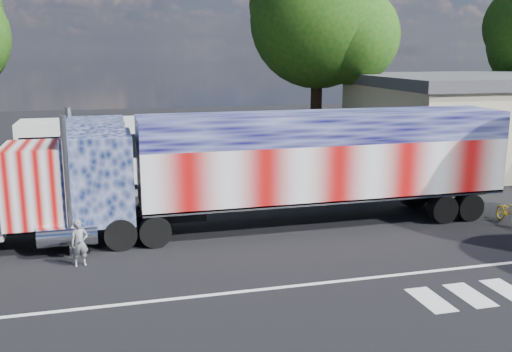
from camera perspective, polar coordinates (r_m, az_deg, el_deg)
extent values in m
plane|color=black|center=(19.28, 2.28, -7.39)|extent=(100.00, 100.00, 0.00)
cube|color=silver|center=(16.64, 5.33, -10.74)|extent=(30.00, 0.15, 0.01)
cube|color=silver|center=(16.31, 17.06, -11.75)|extent=(0.70, 1.60, 0.01)
cube|color=silver|center=(16.94, 20.58, -11.08)|extent=(0.70, 1.60, 0.01)
cube|color=silver|center=(17.63, 23.83, -10.43)|extent=(0.70, 1.60, 0.01)
cube|color=black|center=(20.77, -18.09, -4.44)|extent=(9.36, 1.04, 0.31)
cube|color=#D67B7A|center=(20.51, -21.26, -0.67)|extent=(1.87, 2.60, 2.60)
cube|color=black|center=(20.54, -23.81, 0.47)|extent=(0.06, 2.19, 0.94)
cube|color=#48537F|center=(20.34, -15.47, -0.07)|extent=(2.29, 2.60, 3.02)
cube|color=#48537F|center=(20.06, -15.75, 4.72)|extent=(1.87, 2.50, 0.52)
cylinder|color=silver|center=(21.73, -17.90, 0.55)|extent=(0.21, 0.21, 4.58)
cylinder|color=silver|center=(19.05, -18.31, -1.09)|extent=(0.21, 0.21, 4.58)
cylinder|color=silver|center=(22.08, -17.90, -3.57)|extent=(1.87, 0.69, 0.69)
cylinder|color=silver|center=(19.50, -18.29, -5.71)|extent=(1.87, 0.69, 0.69)
cylinder|color=black|center=(19.73, -13.38, -5.60)|extent=(1.08, 0.57, 1.08)
cylinder|color=black|center=(21.82, -13.54, -3.87)|extent=(1.08, 0.57, 1.08)
cylinder|color=black|center=(19.78, -10.05, -5.41)|extent=(1.08, 0.57, 1.08)
cylinder|color=black|center=(21.87, -10.54, -3.70)|extent=(1.08, 0.57, 1.08)
cube|color=black|center=(22.12, 6.83, -2.18)|extent=(13.53, 1.14, 0.31)
cube|color=#E08282|center=(21.85, 6.91, 0.85)|extent=(13.94, 2.71, 2.08)
cube|color=#434786|center=(21.59, 7.02, 4.91)|extent=(13.94, 2.71, 1.04)
cube|color=silver|center=(22.08, 6.84, -1.79)|extent=(13.94, 2.71, 0.12)
cube|color=silver|center=(25.16, 21.95, 2.77)|extent=(0.04, 2.60, 3.02)
cylinder|color=black|center=(23.30, 18.11, -3.11)|extent=(1.08, 0.57, 1.08)
cylinder|color=black|center=(25.10, 15.44, -1.85)|extent=(1.08, 0.57, 1.08)
cylinder|color=black|center=(23.93, 20.42, -2.88)|extent=(1.08, 0.57, 1.08)
cylinder|color=black|center=(25.68, 17.66, -1.67)|extent=(1.08, 0.57, 1.08)
cube|color=silver|center=(27.67, -10.41, 2.19)|extent=(11.76, 2.55, 3.43)
cube|color=black|center=(27.56, -10.46, 3.49)|extent=(11.36, 2.61, 1.08)
cube|color=black|center=(27.92, -10.31, -0.39)|extent=(11.76, 2.55, 0.24)
cube|color=black|center=(27.85, -22.56, 1.81)|extent=(0.06, 2.25, 1.37)
cylinder|color=black|center=(26.76, -19.55, -1.36)|extent=(0.98, 0.29, 0.98)
cylinder|color=black|center=(29.14, -19.17, -0.25)|extent=(0.98, 0.29, 0.98)
cylinder|color=black|center=(27.09, -3.90, -0.50)|extent=(0.98, 0.29, 0.98)
cylinder|color=black|center=(29.44, -4.80, 0.54)|extent=(0.98, 0.29, 0.98)
cylinder|color=black|center=(27.26, -2.08, -0.39)|extent=(0.98, 0.29, 0.98)
cylinder|color=black|center=(29.60, -3.12, 0.63)|extent=(0.98, 0.29, 0.98)
cube|color=#1E5926|center=(29.33, 21.77, 3.44)|extent=(1.60, 0.08, 1.20)
imported|color=slate|center=(18.50, -17.24, -6.42)|extent=(0.59, 0.43, 1.47)
imported|color=gold|center=(23.97, 23.98, -3.37)|extent=(0.84, 1.79, 0.91)
cylinder|color=black|center=(35.95, 6.04, 7.26)|extent=(0.70, 0.70, 6.68)
sphere|color=#265113|center=(35.86, 6.22, 15.25)|extent=(8.22, 8.22, 8.22)
sphere|color=#265113|center=(35.31, 9.48, 13.66)|extent=(5.75, 5.75, 5.75)
sphere|color=#265113|center=(36.67, 3.67, 16.73)|extent=(5.34, 5.34, 5.34)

